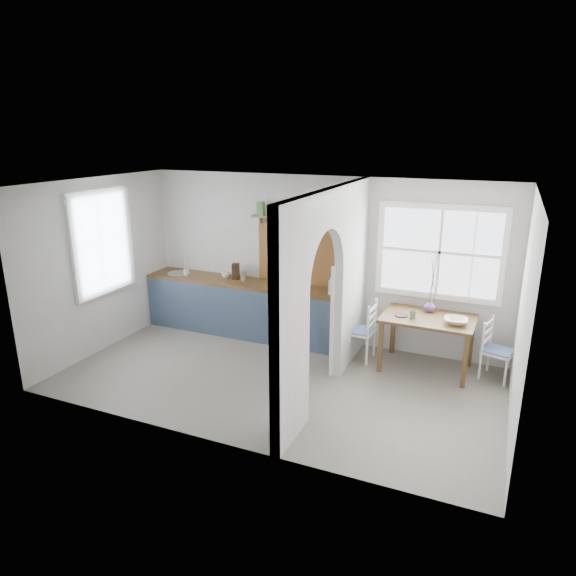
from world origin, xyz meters
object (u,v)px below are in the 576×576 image
at_px(chair_left, 359,330).
at_px(vase, 430,306).
at_px(kettle, 333,286).
at_px(chair_right, 499,350).
at_px(dining_table, 426,343).

distance_m(chair_left, vase, 1.06).
xyz_separation_m(kettle, vase, (1.40, 0.11, -0.16)).
height_order(chair_right, kettle, kettle).
bearing_deg(kettle, vase, -0.83).
distance_m(dining_table, chair_right, 0.94).
distance_m(dining_table, kettle, 1.57).
bearing_deg(kettle, dining_table, -10.22).
height_order(chair_left, vase, vase).
bearing_deg(chair_left, chair_right, 95.45).
bearing_deg(chair_right, vase, 96.62).
relative_size(dining_table, kettle, 5.14).
xyz_separation_m(chair_left, chair_right, (1.90, 0.11, -0.04)).
bearing_deg(vase, chair_left, -164.36).
bearing_deg(chair_right, kettle, 104.56).
xyz_separation_m(dining_table, kettle, (-1.43, 0.13, 0.63)).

